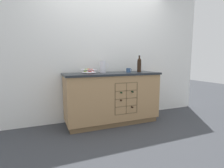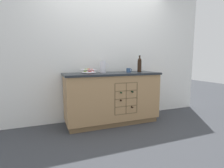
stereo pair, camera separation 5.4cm
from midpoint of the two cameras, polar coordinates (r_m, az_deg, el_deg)
ground_plane at (r=3.32m, az=-0.48°, el=-12.39°), size 14.00×14.00×0.00m
back_wall at (r=3.45m, az=-2.72°, el=9.95°), size 4.40×0.06×2.55m
kitchen_island at (r=3.18m, az=-0.43°, el=-4.47°), size 1.71×0.63×0.92m
fruit_bowl at (r=3.05m, az=-8.01°, el=4.34°), size 0.28×0.28×0.08m
white_pitcher at (r=3.20m, az=-3.48°, el=5.79°), size 0.17×0.11×0.22m
ceramic_mug at (r=3.26m, az=4.92°, el=4.51°), size 0.11×0.08×0.08m
standing_wine_bottle at (r=3.38m, az=8.42°, el=6.29°), size 0.08×0.08×0.31m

